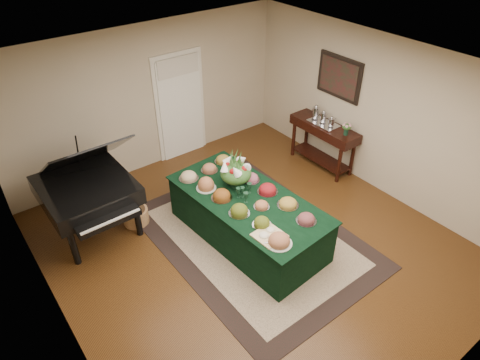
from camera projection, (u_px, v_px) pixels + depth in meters
ground at (252, 244)px, 6.60m from camera, size 6.00×6.00×0.00m
area_rug at (253, 237)px, 6.72m from camera, size 2.61×3.66×0.01m
kitchen_doorway at (180, 107)px, 8.23m from camera, size 1.05×0.07×2.10m
buffet_table at (247, 218)px, 6.52m from camera, size 1.38×2.63×0.76m
food_platters at (243, 194)px, 6.31m from camera, size 1.09×2.35×0.15m
cutting_board at (269, 234)px, 5.62m from camera, size 0.40×0.40×0.10m
green_goblets at (244, 193)px, 6.27m from camera, size 0.28×0.23×0.18m
floral_centerpiece at (236, 170)px, 6.40m from camera, size 0.49×0.49×0.49m
grand_piano at (87, 189)px, 6.43m from camera, size 1.42×1.59×1.62m
wicker_basket at (136, 216)px, 6.95m from camera, size 0.41×0.41×0.26m
mahogany_sideboard at (324, 134)px, 8.06m from camera, size 0.45×1.41×0.89m
tea_service at (323, 117)px, 7.93m from camera, size 0.34×0.58×0.30m
pink_bouquet at (347, 127)px, 7.54m from camera, size 0.18×0.18×0.23m
wall_painting at (339, 77)px, 7.56m from camera, size 0.05×0.95×0.75m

